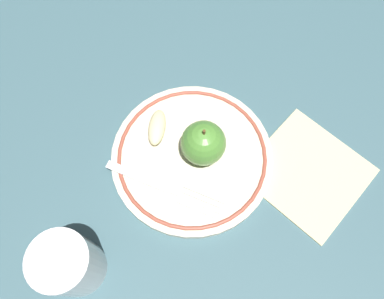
{
  "coord_description": "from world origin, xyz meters",
  "views": [
    {
      "loc": [
        -0.15,
        0.15,
        0.53
      ],
      "look_at": [
        -0.02,
        -0.01,
        0.04
      ],
      "focal_mm": 35.0,
      "sensor_mm": 36.0,
      "label": 1
    }
  ],
  "objects_px": {
    "apple_slice_front": "(157,127)",
    "plate": "(192,157)",
    "drinking_glass": "(69,264)",
    "napkin_folded": "(308,172)",
    "fork": "(160,185)",
    "apple_red_whole": "(203,143)"
  },
  "relations": [
    {
      "from": "fork",
      "to": "drinking_glass",
      "type": "relative_size",
      "value": 1.81
    },
    {
      "from": "fork",
      "to": "napkin_folded",
      "type": "bearing_deg",
      "value": 29.39
    },
    {
      "from": "plate",
      "to": "fork",
      "type": "xyz_separation_m",
      "value": [
        0.01,
        0.07,
        0.01
      ]
    },
    {
      "from": "apple_red_whole",
      "to": "napkin_folded",
      "type": "relative_size",
      "value": 0.47
    },
    {
      "from": "apple_red_whole",
      "to": "apple_slice_front",
      "type": "distance_m",
      "value": 0.08
    },
    {
      "from": "fork",
      "to": "drinking_glass",
      "type": "bearing_deg",
      "value": -110.68
    },
    {
      "from": "apple_slice_front",
      "to": "napkin_folded",
      "type": "xyz_separation_m",
      "value": [
        -0.22,
        -0.09,
        -0.02
      ]
    },
    {
      "from": "drinking_glass",
      "to": "apple_slice_front",
      "type": "bearing_deg",
      "value": -77.91
    },
    {
      "from": "apple_red_whole",
      "to": "fork",
      "type": "height_order",
      "value": "apple_red_whole"
    },
    {
      "from": "apple_slice_front",
      "to": "drinking_glass",
      "type": "distance_m",
      "value": 0.22
    },
    {
      "from": "plate",
      "to": "apple_slice_front",
      "type": "relative_size",
      "value": 4.09
    },
    {
      "from": "apple_slice_front",
      "to": "drinking_glass",
      "type": "height_order",
      "value": "drinking_glass"
    },
    {
      "from": "plate",
      "to": "apple_red_whole",
      "type": "bearing_deg",
      "value": -125.53
    },
    {
      "from": "plate",
      "to": "napkin_folded",
      "type": "height_order",
      "value": "plate"
    },
    {
      "from": "plate",
      "to": "drinking_glass",
      "type": "height_order",
      "value": "drinking_glass"
    },
    {
      "from": "fork",
      "to": "apple_slice_front",
      "type": "bearing_deg",
      "value": 117.1
    },
    {
      "from": "plate",
      "to": "apple_red_whole",
      "type": "distance_m",
      "value": 0.04
    },
    {
      "from": "apple_slice_front",
      "to": "plate",
      "type": "bearing_deg",
      "value": 58.54
    },
    {
      "from": "drinking_glass",
      "to": "napkin_folded",
      "type": "bearing_deg",
      "value": -118.7
    },
    {
      "from": "plate",
      "to": "fork",
      "type": "distance_m",
      "value": 0.07
    },
    {
      "from": "plate",
      "to": "fork",
      "type": "relative_size",
      "value": 1.36
    },
    {
      "from": "apple_red_whole",
      "to": "apple_slice_front",
      "type": "bearing_deg",
      "value": 10.82
    }
  ]
}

